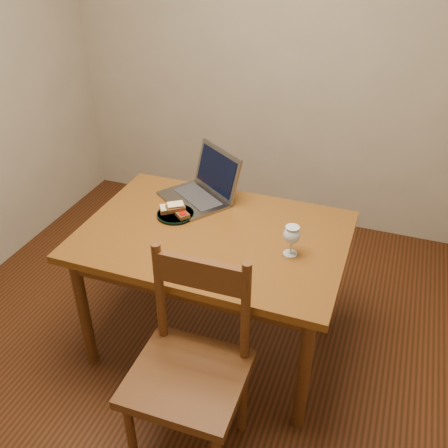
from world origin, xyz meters
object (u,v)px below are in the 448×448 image
(chair, at_px, (189,363))
(plate, at_px, (176,215))
(milk_glass, at_px, (291,241))
(laptop, at_px, (204,186))
(table, at_px, (213,247))

(chair, height_order, plate, chair)
(milk_glass, distance_m, laptop, 0.68)
(chair, bearing_deg, plate, 117.12)
(table, relative_size, laptop, 2.68)
(chair, bearing_deg, table, 101.57)
(laptop, bearing_deg, plate, -70.58)
(chair, xyz_separation_m, milk_glass, (0.26, 0.60, 0.28))
(milk_glass, height_order, laptop, laptop)
(table, distance_m, chair, 0.67)
(laptop, bearing_deg, table, -25.71)
(table, bearing_deg, chair, -77.49)
(table, bearing_deg, milk_glass, -6.22)
(table, distance_m, milk_glass, 0.43)
(chair, bearing_deg, laptop, 107.41)
(plate, xyz_separation_m, laptop, (0.07, 0.24, 0.06))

